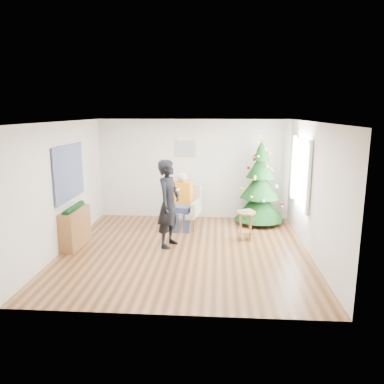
# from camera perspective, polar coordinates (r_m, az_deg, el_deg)

# --- Properties ---
(floor) EXTENTS (5.00, 5.00, 0.00)m
(floor) POSITION_cam_1_polar(r_m,az_deg,el_deg) (7.78, -1.05, -8.87)
(floor) COLOR brown
(floor) RESTS_ON ground
(ceiling) EXTENTS (5.00, 5.00, 0.00)m
(ceiling) POSITION_cam_1_polar(r_m,az_deg,el_deg) (7.26, -1.14, 10.63)
(ceiling) COLOR white
(ceiling) RESTS_ON wall_back
(wall_back) EXTENTS (5.00, 0.00, 5.00)m
(wall_back) POSITION_cam_1_polar(r_m,az_deg,el_deg) (9.87, 0.19, 3.48)
(wall_back) COLOR silver
(wall_back) RESTS_ON floor
(wall_front) EXTENTS (5.00, 0.00, 5.00)m
(wall_front) POSITION_cam_1_polar(r_m,az_deg,el_deg) (5.01, -3.62, -5.26)
(wall_front) COLOR silver
(wall_front) RESTS_ON floor
(wall_left) EXTENTS (0.00, 5.00, 5.00)m
(wall_left) POSITION_cam_1_polar(r_m,az_deg,el_deg) (8.03, -19.16, 0.76)
(wall_left) COLOR silver
(wall_left) RESTS_ON floor
(wall_right) EXTENTS (0.00, 5.00, 5.00)m
(wall_right) POSITION_cam_1_polar(r_m,az_deg,el_deg) (7.62, 17.99, 0.25)
(wall_right) COLOR silver
(wall_right) RESTS_ON floor
(window_panel) EXTENTS (0.04, 1.30, 1.40)m
(window_panel) POSITION_cam_1_polar(r_m,az_deg,el_deg) (8.53, 16.30, 2.96)
(window_panel) COLOR white
(window_panel) RESTS_ON wall_right
(curtains) EXTENTS (0.05, 1.75, 1.50)m
(curtains) POSITION_cam_1_polar(r_m,az_deg,el_deg) (8.53, 16.11, 2.97)
(curtains) COLOR white
(curtains) RESTS_ON wall_right
(christmas_tree) EXTENTS (1.21, 1.21, 2.19)m
(christmas_tree) POSITION_cam_1_polar(r_m,az_deg,el_deg) (9.48, 10.32, 0.99)
(christmas_tree) COLOR #3F2816
(christmas_tree) RESTS_ON floor
(stool) EXTENTS (0.43, 0.43, 0.65)m
(stool) POSITION_cam_1_polar(r_m,az_deg,el_deg) (8.37, 8.16, -5.08)
(stool) COLOR brown
(stool) RESTS_ON floor
(laptop) EXTENTS (0.42, 0.38, 0.03)m
(laptop) POSITION_cam_1_polar(r_m,az_deg,el_deg) (8.28, 8.22, -2.89)
(laptop) COLOR silver
(laptop) RESTS_ON stool
(armchair) EXTENTS (0.93, 0.89, 1.03)m
(armchair) POSITION_cam_1_polar(r_m,az_deg,el_deg) (9.12, -1.38, -3.13)
(armchair) COLOR #9EAA89
(armchair) RESTS_ON floor
(seated_person) EXTENTS (0.52, 0.70, 1.35)m
(seated_person) POSITION_cam_1_polar(r_m,az_deg,el_deg) (8.99, -1.52, -1.29)
(seated_person) COLOR navy
(seated_person) RESTS_ON armchair
(standing_man) EXTENTS (0.62, 0.77, 1.84)m
(standing_man) POSITION_cam_1_polar(r_m,az_deg,el_deg) (7.78, -3.56, -1.79)
(standing_man) COLOR black
(standing_man) RESTS_ON floor
(game_controller) EXTENTS (0.07, 0.13, 0.04)m
(game_controller) POSITION_cam_1_polar(r_m,az_deg,el_deg) (7.66, -2.16, 0.36)
(game_controller) COLOR white
(game_controller) RESTS_ON standing_man
(console) EXTENTS (0.34, 1.01, 0.80)m
(console) POSITION_cam_1_polar(r_m,az_deg,el_deg) (8.27, -17.38, -5.24)
(console) COLOR brown
(console) RESTS_ON floor
(garland) EXTENTS (0.14, 0.90, 0.14)m
(garland) POSITION_cam_1_polar(r_m,az_deg,el_deg) (8.15, -17.57, -2.42)
(garland) COLOR black
(garland) RESTS_ON console
(tapestry) EXTENTS (0.03, 1.50, 1.15)m
(tapestry) POSITION_cam_1_polar(r_m,az_deg,el_deg) (8.24, -18.22, 2.88)
(tapestry) COLOR black
(tapestry) RESTS_ON wall_left
(framed_picture) EXTENTS (0.52, 0.05, 0.42)m
(framed_picture) POSITION_cam_1_polar(r_m,az_deg,el_deg) (9.78, -1.00, 6.65)
(framed_picture) COLOR tan
(framed_picture) RESTS_ON wall_back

